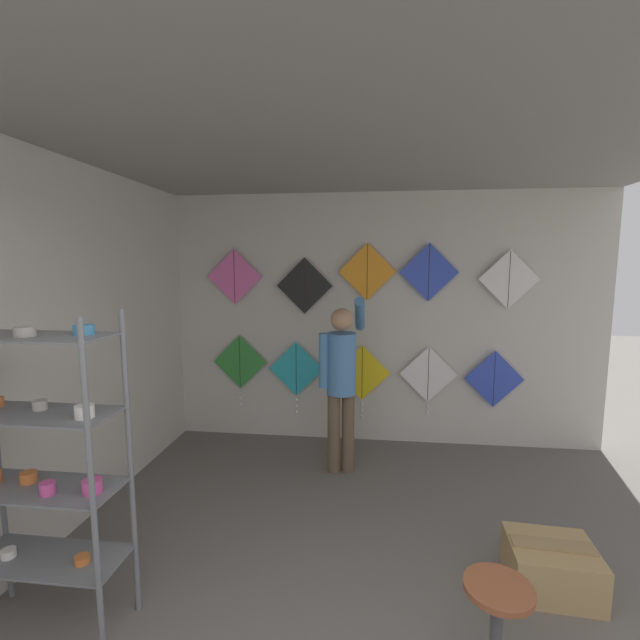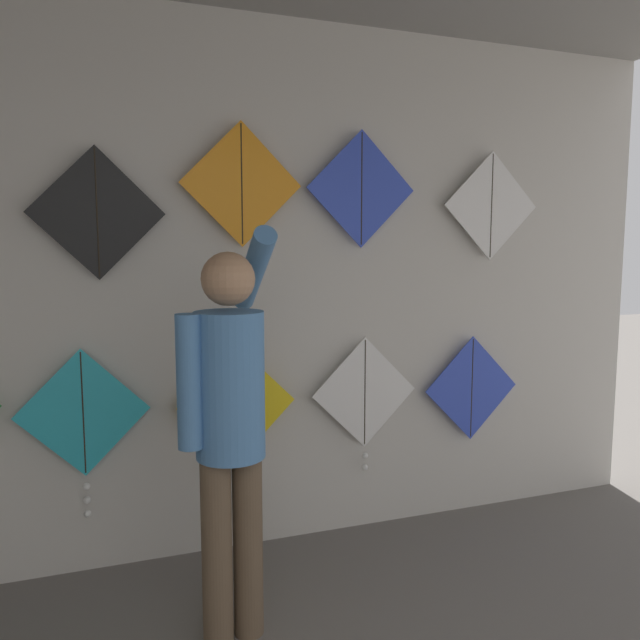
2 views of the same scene
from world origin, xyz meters
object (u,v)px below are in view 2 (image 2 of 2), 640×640
kite_2 (237,410)px  kite_7 (242,184)px  kite_4 (472,388)px  kite_3 (365,396)px  kite_6 (97,213)px  kite_1 (83,420)px  kite_9 (491,206)px  shopkeeper (230,412)px  kite_8 (361,189)px

kite_2 → kite_7: 1.17m
kite_2 → kite_4: kite_2 is taller
kite_2 → kite_7: bearing=1.1°
kite_2 → kite_3: kite_3 is taller
kite_4 → kite_6: (-2.09, 0.00, 1.00)m
kite_6 → kite_7: 0.71m
kite_2 → kite_4: 1.43m
kite_4 → kite_6: 2.31m
kite_1 → kite_2: kite_1 is taller
kite_4 → kite_6: size_ratio=1.00×
kite_4 → kite_2: bearing=-180.0°
kite_1 → kite_9: (2.28, 0.00, 1.07)m
shopkeeper → kite_9: size_ratio=2.72×
kite_3 → kite_1: bearing=-180.0°
kite_9 → shopkeeper: bearing=-157.1°
kite_8 → kite_9: (0.83, 0.00, -0.07)m
kite_1 → kite_3: size_ratio=1.09×
kite_3 → kite_8: (-0.03, 0.00, 1.15)m
kite_3 → kite_8: 1.15m
shopkeeper → kite_3: (0.91, 0.72, -0.18)m
kite_4 → kite_9: (0.10, 0.00, 1.08)m
kite_6 → kite_7: size_ratio=1.00×
kite_3 → kite_4: kite_3 is taller
kite_7 → kite_3: bearing=-0.0°
shopkeeper → kite_1: (-0.57, 0.72, -0.17)m
kite_8 → kite_2: bearing=-179.9°
kite_1 → kite_4: kite_1 is taller
kite_8 → kite_9: 0.83m
kite_1 → kite_3: bearing=0.0°
kite_4 → kite_8: kite_8 is taller
kite_4 → kite_7: size_ratio=1.00×
shopkeeper → kite_7: bearing=59.6°
kite_3 → kite_9: 1.34m
kite_2 → kite_6: size_ratio=1.33×
kite_4 → kite_8: 1.37m
kite_4 → kite_8: bearing=180.0°
kite_9 → kite_3: bearing=-180.0°
kite_8 → kite_3: bearing=-1.0°
kite_3 → shopkeeper: bearing=-141.7°
kite_1 → kite_8: bearing=0.0°
shopkeeper → kite_6: kite_6 is taller
kite_3 → kite_6: kite_6 is taller
kite_1 → kite_3: kite_1 is taller
kite_2 → kite_3: 0.73m
kite_1 → kite_6: kite_6 is taller
kite_3 → kite_7: 1.34m
kite_2 → kite_3: size_ratio=1.09×
kite_9 → kite_4: bearing=180.0°
kite_1 → kite_9: bearing=0.0°
shopkeeper → kite_6: bearing=109.9°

